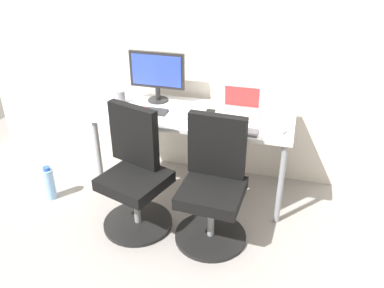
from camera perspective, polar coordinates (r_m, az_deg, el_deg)
name	(u,v)px	position (r m, az deg, el deg)	size (l,w,h in m)	color
ground_plane	(193,188)	(3.66, 0.21, -6.22)	(5.28, 5.28, 0.00)	gray
back_wall	(206,32)	(3.48, 2.01, 15.46)	(4.40, 0.04, 2.60)	silver
desk	(194,121)	(3.33, 0.23, 3.24)	(1.62, 0.64, 0.74)	silver
office_chair_left	(135,175)	(3.10, -8.02, -4.36)	(0.56, 0.56, 0.94)	black
office_chair_right	(213,187)	(2.94, 3.00, -6.06)	(0.54, 0.54, 0.94)	black
water_bottle_on_floor	(49,183)	(3.67, -19.48, -5.26)	(0.09, 0.09, 0.31)	#8CBFF2
desktop_monitor	(157,73)	(3.47, -4.97, 9.93)	(0.48, 0.18, 0.43)	#262626
open_laptop	(240,108)	(3.29, 6.81, 5.10)	(0.31, 0.26, 0.23)	silver
keyboard_by_monitor	(147,111)	(3.35, -6.39, 4.71)	(0.34, 0.12, 0.02)	#2D2D2D
keyboard_by_laptop	(235,131)	(3.01, 6.09, 1.87)	(0.34, 0.12, 0.02)	#515156
mouse_by_monitor	(283,130)	(3.07, 12.73, 1.99)	(0.06, 0.10, 0.03)	silver
mouse_by_laptop	(198,118)	(3.18, 0.90, 3.66)	(0.06, 0.10, 0.03)	silver
coffee_mug	(142,114)	(3.20, -7.05, 4.26)	(0.08, 0.08, 0.09)	red
pen_cup	(121,97)	(3.54, -9.96, 6.57)	(0.07, 0.07, 0.10)	slate
phone_near_monitor	(209,113)	(3.29, 2.47, 4.40)	(0.07, 0.14, 0.01)	black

